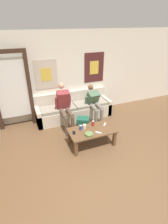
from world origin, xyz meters
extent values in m
plane|color=brown|center=(0.00, 0.00, 0.00)|extent=(18.00, 18.00, 0.00)
cube|color=silver|center=(0.00, 3.02, 1.27)|extent=(10.00, 0.05, 2.55)
cube|color=beige|center=(-0.77, 2.98, 1.38)|extent=(0.65, 0.01, 0.84)
cube|color=gold|center=(-0.77, 2.98, 1.38)|extent=(0.29, 0.01, 0.38)
cube|color=#471E1E|center=(0.75, 2.98, 1.45)|extent=(0.65, 0.01, 0.91)
cube|color=gold|center=(0.75, 2.98, 1.45)|extent=(0.29, 0.01, 0.41)
cube|color=#382319|center=(-1.29, 2.79, 1.02)|extent=(0.10, 0.10, 2.05)
cube|color=#382319|center=(-1.74, 2.79, 2.10)|extent=(1.00, 0.10, 0.10)
cube|color=silver|center=(-1.74, 2.81, 1.13)|extent=(0.82, 0.02, 1.64)
cube|color=beige|center=(-0.07, 2.93, 0.40)|extent=(2.33, 0.13, 0.80)
cube|color=beige|center=(-0.07, 2.58, 0.19)|extent=(2.33, 0.56, 0.39)
cube|color=beige|center=(-1.18, 2.58, 0.25)|extent=(0.12, 0.56, 0.51)
cube|color=beige|center=(1.04, 2.58, 0.25)|extent=(0.12, 0.56, 0.51)
cube|color=gray|center=(-0.59, 2.58, 0.44)|extent=(1.03, 0.52, 0.10)
cube|color=gray|center=(0.45, 2.58, 0.44)|extent=(1.03, 0.52, 0.10)
cube|color=brown|center=(-0.12, 1.20, 0.41)|extent=(1.11, 0.61, 0.03)
cube|color=brown|center=(-0.61, 1.45, 0.20)|extent=(0.07, 0.07, 0.39)
cube|color=brown|center=(0.38, 1.45, 0.20)|extent=(0.07, 0.07, 0.39)
cube|color=brown|center=(-0.61, 0.94, 0.20)|extent=(0.07, 0.07, 0.39)
cube|color=brown|center=(0.38, 0.94, 0.20)|extent=(0.07, 0.07, 0.39)
cylinder|color=brown|center=(-0.55, 2.13, 0.49)|extent=(0.11, 0.47, 0.11)
cylinder|color=brown|center=(-0.55, 1.90, 0.26)|extent=(0.10, 0.10, 0.46)
cube|color=#232328|center=(-0.55, 1.83, 0.03)|extent=(0.11, 0.25, 0.05)
cylinder|color=brown|center=(-0.37, 2.13, 0.49)|extent=(0.11, 0.47, 0.11)
cylinder|color=brown|center=(-0.37, 1.90, 0.26)|extent=(0.10, 0.10, 0.46)
cube|color=#232328|center=(-0.37, 1.83, 0.03)|extent=(0.11, 0.25, 0.05)
cube|color=maroon|center=(-0.46, 2.44, 0.75)|extent=(0.36, 0.38, 0.60)
sphere|color=tan|center=(-0.46, 2.55, 1.15)|extent=(0.18, 0.18, 0.18)
cylinder|color=maroon|center=(-0.65, 2.45, 0.71)|extent=(0.08, 0.12, 0.31)
cylinder|color=maroon|center=(-0.26, 2.45, 0.71)|extent=(0.08, 0.12, 0.31)
cylinder|color=gray|center=(0.38, 2.18, 0.49)|extent=(0.11, 0.37, 0.11)
cylinder|color=gray|center=(0.38, 1.99, 0.26)|extent=(0.10, 0.10, 0.46)
cube|color=#232328|center=(0.38, 1.92, 0.03)|extent=(0.11, 0.25, 0.05)
cylinder|color=gray|center=(0.56, 2.18, 0.49)|extent=(0.11, 0.37, 0.11)
cylinder|color=gray|center=(0.56, 1.99, 0.26)|extent=(0.10, 0.10, 0.46)
cube|color=#232328|center=(0.56, 1.92, 0.03)|extent=(0.11, 0.25, 0.05)
cube|color=#4C6B51|center=(0.47, 2.46, 0.67)|extent=(0.38, 0.42, 0.47)
sphere|color=brown|center=(0.47, 2.62, 0.96)|extent=(0.17, 0.17, 0.17)
cylinder|color=#4C6B51|center=(0.28, 2.48, 0.63)|extent=(0.08, 0.13, 0.24)
cylinder|color=#4C6B51|center=(0.67, 2.48, 0.63)|extent=(0.08, 0.13, 0.24)
cube|color=#1E5642|center=(-0.06, 1.90, 0.18)|extent=(0.43, 0.40, 0.37)
cube|color=#1E5642|center=(-0.12, 1.80, 0.10)|extent=(0.25, 0.19, 0.17)
cylinder|color=#607F47|center=(-0.26, 1.02, 0.45)|extent=(0.19, 0.19, 0.05)
torus|color=#607F47|center=(-0.26, 1.02, 0.47)|extent=(0.19, 0.19, 0.02)
cylinder|color=silver|center=(-0.25, 1.33, 0.48)|extent=(0.08, 0.08, 0.11)
cylinder|color=black|center=(-0.25, 1.33, 0.54)|extent=(0.00, 0.00, 0.01)
cylinder|color=#28479E|center=(-0.36, 1.30, 0.48)|extent=(0.07, 0.07, 0.12)
cylinder|color=silver|center=(-0.36, 1.30, 0.55)|extent=(0.06, 0.06, 0.00)
cylinder|color=maroon|center=(0.00, 1.38, 0.48)|extent=(0.07, 0.07, 0.12)
cylinder|color=silver|center=(0.00, 1.38, 0.55)|extent=(0.06, 0.06, 0.00)
cube|color=white|center=(0.29, 1.29, 0.43)|extent=(0.12, 0.13, 0.02)
cylinder|color=#333842|center=(0.31, 1.31, 0.45)|extent=(0.01, 0.01, 0.00)
cube|color=white|center=(-0.02, 1.02, 0.43)|extent=(0.13, 0.13, 0.02)
cylinder|color=#333842|center=(-0.05, 1.04, 0.45)|extent=(0.01, 0.01, 0.00)
cube|color=black|center=(-0.55, 1.24, 0.43)|extent=(0.10, 0.15, 0.01)
cube|color=black|center=(-0.55, 1.24, 0.43)|extent=(0.09, 0.14, 0.00)
camera|label=1|loc=(-1.60, -1.99, 2.76)|focal=28.00mm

